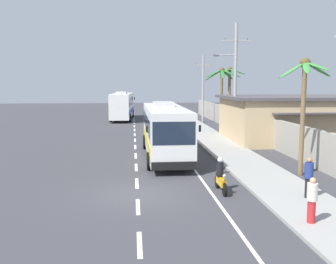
{
  "coord_description": "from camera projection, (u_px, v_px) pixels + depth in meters",
  "views": [
    {
      "loc": [
        -0.16,
        -16.73,
        5.0
      ],
      "look_at": [
        2.21,
        8.66,
        1.7
      ],
      "focal_mm": 40.49,
      "sensor_mm": 36.0,
      "label": 1
    }
  ],
  "objects": [
    {
      "name": "roadside_building",
      "position": [
        307.0,
        118.0,
        33.04
      ],
      "size": [
        14.54,
        9.36,
        3.9
      ],
      "color": "tan",
      "rests_on": "ground"
    },
    {
      "name": "coach_bus_far_lane",
      "position": [
        122.0,
        105.0,
        51.85
      ],
      "size": [
        3.35,
        11.0,
        3.87
      ],
      "color": "white",
      "rests_on": "ground"
    },
    {
      "name": "coach_bus_foreground",
      "position": [
        165.0,
        129.0,
        25.69
      ],
      "size": [
        2.99,
        11.29,
        3.67
      ],
      "color": "silver",
      "rests_on": "ground"
    },
    {
      "name": "motorcycle_trailing",
      "position": [
        221.0,
        178.0,
        17.51
      ],
      "size": [
        0.56,
        1.96,
        1.6
      ],
      "color": "black",
      "rests_on": "ground"
    },
    {
      "name": "palm_second",
      "position": [
        304.0,
        87.0,
        20.08
      ],
      "size": [
        3.14,
        3.18,
        6.33
      ],
      "color": "brown",
      "rests_on": "ground"
    },
    {
      "name": "sidewalk_kerb",
      "position": [
        229.0,
        151.0,
        27.67
      ],
      "size": [
        3.2,
        90.0,
        0.14
      ],
      "primitive_type": "cube",
      "color": "#999993",
      "rests_on": "ground"
    },
    {
      "name": "utility_pole_mid",
      "position": [
        235.0,
        80.0,
        31.33
      ],
      "size": [
        3.03,
        0.24,
        9.86
      ],
      "color": "#9E9E99",
      "rests_on": "ground"
    },
    {
      "name": "palm_third",
      "position": [
        229.0,
        86.0,
        42.78
      ],
      "size": [
        3.62,
        3.55,
        6.82
      ],
      "color": "brown",
      "rests_on": "ground"
    },
    {
      "name": "lane_markings",
      "position": [
        159.0,
        143.0,
        32.02
      ],
      "size": [
        3.53,
        71.23,
        0.01
      ],
      "color": "white",
      "rests_on": "ground"
    },
    {
      "name": "boundary_wall",
      "position": [
        261.0,
        129.0,
        31.83
      ],
      "size": [
        0.24,
        60.0,
        2.3
      ],
      "primitive_type": "cube",
      "color": "#9E998E",
      "rests_on": "ground"
    },
    {
      "name": "motorcycle_beside_bus",
      "position": [
        183.0,
        130.0,
        35.72
      ],
      "size": [
        0.56,
        1.96,
        1.54
      ],
      "color": "black",
      "rests_on": "ground"
    },
    {
      "name": "pedestrian_near_kerb",
      "position": [
        309.0,
        177.0,
        16.06
      ],
      "size": [
        0.36,
        0.36,
        1.74
      ],
      "rotation": [
        0.0,
        0.0,
        2.92
      ],
      "color": "black",
      "rests_on": "sidewalk_kerb"
    },
    {
      "name": "palm_nearest",
      "position": [
        222.0,
        85.0,
        39.13
      ],
      "size": [
        4.03,
        4.05,
        6.6
      ],
      "color": "brown",
      "rests_on": "ground"
    },
    {
      "name": "ground_plane",
      "position": [
        137.0,
        194.0,
        17.18
      ],
      "size": [
        160.0,
        160.0,
        0.0
      ],
      "primitive_type": "plane",
      "color": "#3A3A3F"
    },
    {
      "name": "utility_pole_far",
      "position": [
        203.0,
        88.0,
        47.7
      ],
      "size": [
        2.32,
        0.24,
        8.46
      ],
      "color": "#9E9E99",
      "rests_on": "ground"
    },
    {
      "name": "pedestrian_midwalk",
      "position": [
        312.0,
        199.0,
        13.17
      ],
      "size": [
        0.36,
        0.36,
        1.62
      ],
      "rotation": [
        0.0,
        0.0,
        3.99
      ],
      "color": "red",
      "rests_on": "sidewalk_kerb"
    }
  ]
}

